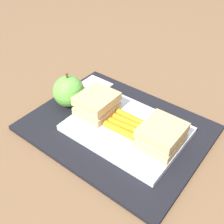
% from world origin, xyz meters
% --- Properties ---
extents(ground_plane, '(2.40, 2.40, 0.00)m').
position_xyz_m(ground_plane, '(0.00, 0.00, 0.00)').
color(ground_plane, brown).
extents(lunchbag_mat, '(0.36, 0.28, 0.01)m').
position_xyz_m(lunchbag_mat, '(0.00, 0.00, 0.01)').
color(lunchbag_mat, black).
rests_on(lunchbag_mat, ground_plane).
extents(food_tray, '(0.23, 0.17, 0.01)m').
position_xyz_m(food_tray, '(-0.03, 0.00, 0.02)').
color(food_tray, white).
rests_on(food_tray, lunchbag_mat).
extents(sandwich_half_left, '(0.07, 0.08, 0.04)m').
position_xyz_m(sandwich_half_left, '(-0.10, 0.00, 0.04)').
color(sandwich_half_left, tan).
rests_on(sandwich_half_left, food_tray).
extents(sandwich_half_right, '(0.07, 0.08, 0.04)m').
position_xyz_m(sandwich_half_right, '(0.05, 0.00, 0.04)').
color(sandwich_half_right, tan).
rests_on(sandwich_half_right, food_tray).
extents(carrot_sticks_bundle, '(0.08, 0.06, 0.02)m').
position_xyz_m(carrot_sticks_bundle, '(-0.02, 0.00, 0.03)').
color(carrot_sticks_bundle, orange).
rests_on(carrot_sticks_bundle, food_tray).
extents(apple, '(0.07, 0.07, 0.08)m').
position_xyz_m(apple, '(0.13, 0.01, 0.05)').
color(apple, '#66B742').
rests_on(apple, lunchbag_mat).
extents(paper_napkin, '(0.07, 0.07, 0.00)m').
position_xyz_m(paper_napkin, '(0.14, -0.08, 0.01)').
color(paper_napkin, white).
rests_on(paper_napkin, lunchbag_mat).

